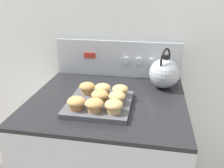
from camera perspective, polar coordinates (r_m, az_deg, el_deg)
The scene contains 12 objects.
wall_back at distance 1.42m, azimuth 1.84°, elevation 13.68°, with size 8.00×0.05×2.40m.
control_panel at distance 1.41m, azimuth 1.50°, elevation 6.26°, with size 0.73×0.07×0.21m.
muffin_pan at distance 1.07m, azimuth -3.07°, elevation -4.78°, with size 0.28×0.28×0.02m.
muffin_r0_c0 at distance 1.01m, azimuth -8.60°, elevation -4.47°, with size 0.08×0.08×0.05m.
muffin_r0_c1 at distance 0.98m, azimuth -4.26°, elevation -4.99°, with size 0.08×0.08×0.05m.
muffin_r0_c2 at distance 0.97m, azimuth 0.46°, elevation -5.32°, with size 0.08×0.08×0.05m.
muffin_r1_c1 at distance 1.06m, azimuth -2.95°, elevation -2.87°, with size 0.08×0.08×0.05m.
muffin_r1_c2 at distance 1.04m, azimuth 1.22°, elevation -3.26°, with size 0.08×0.08×0.05m.
muffin_r2_c0 at distance 1.15m, azimuth -6.00°, elevation -0.87°, with size 0.08×0.08×0.05m.
muffin_r2_c1 at distance 1.13m, azimuth -2.25°, elevation -1.18°, with size 0.08×0.08×0.05m.
muffin_r2_c2 at distance 1.11m, azimuth 1.98°, elevation -1.53°, with size 0.08×0.08×0.05m.
tea_kettle at distance 1.27m, azimuth 12.46°, elevation 2.66°, with size 0.16×0.18×0.21m.
Camera 1 is at (0.20, -0.66, 1.42)m, focal length 38.00 mm.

